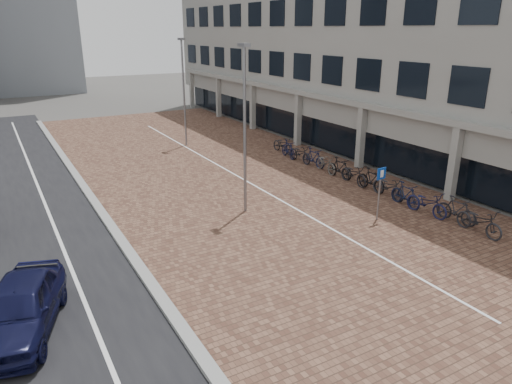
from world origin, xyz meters
name	(u,v)px	position (x,y,z in m)	size (l,w,h in m)	color
ground	(358,293)	(0.00, 0.00, 0.00)	(140.00, 140.00, 0.00)	#474442
plaza_brick	(232,176)	(2.00, 12.00, 0.01)	(14.50, 42.00, 0.04)	brown
curb	(92,198)	(-5.10, 12.00, 0.07)	(0.35, 42.00, 0.14)	gray
lane_line	(46,207)	(-7.00, 12.00, 0.02)	(0.12, 44.00, 0.00)	white
parking_line	(236,175)	(2.20, 12.00, 0.04)	(0.10, 30.00, 0.00)	white
office_building	(355,9)	(12.97, 16.00, 8.44)	(8.40, 40.00, 15.00)	gray
car_navy	(20,307)	(-8.58, 2.82, 0.69)	(1.64, 4.07, 1.39)	black
parking_sign	(380,186)	(4.35, 3.84, 1.45)	(0.46, 0.11, 2.20)	slate
lamp_near	(245,133)	(0.22, 7.29, 3.35)	(0.12, 0.12, 6.69)	gray
lamp_far	(184,94)	(2.47, 19.61, 3.33)	(0.12, 0.12, 6.66)	gray
bike_row	(355,174)	(6.66, 7.90, 0.52)	(1.17, 15.80, 1.05)	#222328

